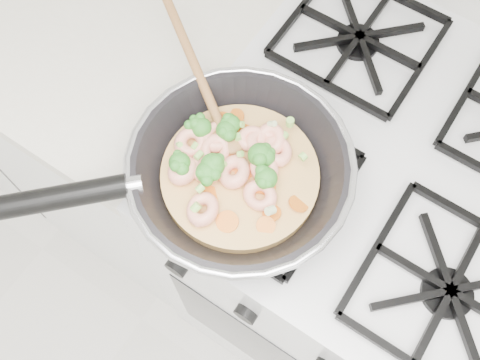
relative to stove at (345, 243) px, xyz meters
The scene contains 3 objects.
stove is the anchor object (origin of this frame).
counter_left 0.80m from the stove, behind, with size 1.00×0.60×0.90m.
skillet 0.56m from the stove, 134.83° to the right, with size 0.42×0.41×0.09m.
Camera 1 is at (0.01, 1.26, 1.64)m, focal length 40.96 mm.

